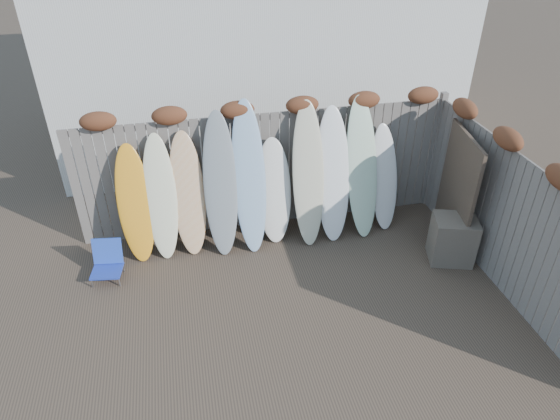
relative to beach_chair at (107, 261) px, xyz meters
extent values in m
plane|color=#493A2D|center=(2.55, -1.49, -0.26)|extent=(80.00, 80.00, 0.00)
cube|color=slate|center=(2.55, 0.91, 0.74)|extent=(6.00, 0.10, 2.00)
cube|color=slate|center=(5.55, 0.91, 0.79)|extent=(0.10, 0.10, 2.10)
ellipsoid|color=brown|center=(0.15, 0.87, 1.84)|extent=(0.52, 0.28, 0.28)
ellipsoid|color=brown|center=(1.15, 0.87, 1.84)|extent=(0.52, 0.28, 0.28)
ellipsoid|color=brown|center=(2.15, 0.87, 1.84)|extent=(0.52, 0.28, 0.28)
ellipsoid|color=brown|center=(3.15, 0.87, 1.84)|extent=(0.52, 0.28, 0.28)
ellipsoid|color=brown|center=(4.15, 0.87, 1.84)|extent=(0.52, 0.28, 0.28)
ellipsoid|color=brown|center=(5.15, 0.87, 1.84)|extent=(0.52, 0.28, 0.28)
cube|color=slate|center=(5.55, -1.29, 0.74)|extent=(0.10, 4.40, 2.00)
ellipsoid|color=brown|center=(5.51, -0.89, 1.84)|extent=(0.28, 0.56, 0.28)
ellipsoid|color=brown|center=(5.51, 0.21, 1.84)|extent=(0.28, 0.56, 0.28)
cube|color=#233CB2|center=(-0.01, -0.10, -0.10)|extent=(0.48, 0.43, 0.03)
cube|color=blue|center=(0.01, 0.10, 0.11)|extent=(0.44, 0.19, 0.39)
cylinder|color=#A0A0A6|center=(-0.23, -0.23, -0.18)|extent=(0.02, 0.02, 0.16)
cylinder|color=#AEAEB5|center=(-0.19, 0.08, -0.18)|extent=(0.02, 0.02, 0.16)
cylinder|color=silver|center=(0.16, -0.29, -0.18)|extent=(0.02, 0.02, 0.16)
cylinder|color=#A7A6AD|center=(0.20, 0.03, -0.18)|extent=(0.02, 0.02, 0.16)
cube|color=#4A3C38|center=(5.16, -0.71, 0.10)|extent=(0.76, 0.69, 0.74)
cube|color=#47342B|center=(5.34, -0.30, 0.69)|extent=(0.27, 1.26, 1.90)
ellipsoid|color=orange|center=(0.48, 0.50, 0.62)|extent=(0.53, 0.65, 1.78)
ellipsoid|color=#F3EFC6|center=(0.87, 0.51, 0.68)|extent=(0.52, 0.70, 1.89)
ellipsoid|color=tan|center=(1.28, 0.52, 0.68)|extent=(0.52, 0.67, 1.88)
ellipsoid|color=gray|center=(1.78, 0.45, 0.82)|extent=(0.59, 0.81, 2.17)
ellipsoid|color=#94B6D9|center=(2.23, 0.46, 0.89)|extent=(0.53, 0.82, 2.30)
ellipsoid|color=white|center=(2.62, 0.52, 0.57)|extent=(0.59, 0.64, 1.66)
ellipsoid|color=beige|center=(3.15, 0.42, 0.85)|extent=(0.56, 0.82, 2.23)
ellipsoid|color=white|center=(3.56, 0.44, 0.79)|extent=(0.60, 0.78, 2.11)
ellipsoid|color=silver|center=(4.05, 0.46, 0.85)|extent=(0.56, 0.81, 2.23)
ellipsoid|color=silver|center=(4.48, 0.51, 0.60)|extent=(0.50, 0.64, 1.73)
camera|label=1|loc=(1.27, -6.17, 4.63)|focal=32.00mm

